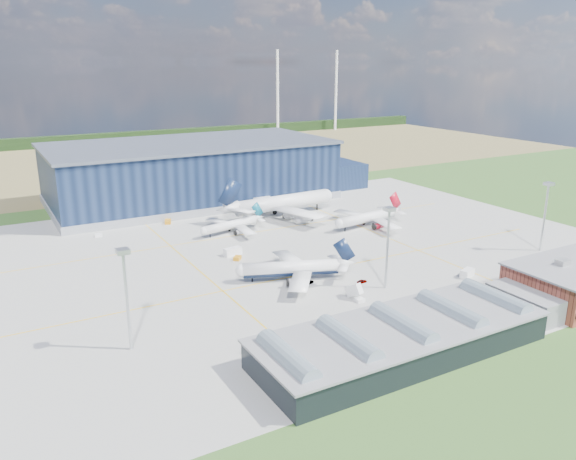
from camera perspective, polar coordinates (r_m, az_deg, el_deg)
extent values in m
plane|color=#315B22|center=(175.42, 1.11, -3.24)|extent=(600.00, 600.00, 0.00)
cube|color=#A09F9A|center=(183.59, -0.48, -2.31)|extent=(220.00, 160.00, 0.06)
cube|color=yellow|center=(167.41, 2.86, -4.23)|extent=(180.00, 0.40, 0.02)
cube|color=yellow|center=(204.73, -3.88, -0.31)|extent=(180.00, 0.40, 0.02)
cube|color=yellow|center=(171.90, -9.28, -3.87)|extent=(0.40, 120.00, 0.02)
cube|color=yellow|center=(205.02, 9.34, -0.47)|extent=(0.40, 120.00, 0.02)
cube|color=olive|center=(376.25, -16.32, 6.88)|extent=(600.00, 220.00, 0.01)
cube|color=black|center=(453.20, -18.81, 8.74)|extent=(600.00, 8.00, 8.00)
cylinder|color=white|center=(491.84, -1.07, 13.80)|extent=(2.40, 2.40, 70.00)
cylinder|color=white|center=(523.08, 4.89, 13.92)|extent=(2.40, 2.40, 70.00)
cube|color=#101C36|center=(255.74, -9.82, 5.79)|extent=(120.00, 60.00, 25.00)
cube|color=gray|center=(257.97, -9.71, 3.41)|extent=(121.00, 61.00, 3.20)
cube|color=#545B6A|center=(253.65, -9.97, 8.67)|extent=(122.00, 62.00, 1.20)
cube|color=#101C36|center=(284.64, 4.40, 5.75)|extent=(24.00, 30.00, 12.00)
cube|color=black|center=(176.77, 25.27, -3.72)|extent=(44.00, 0.40, 1.40)
cube|color=black|center=(175.68, 25.41, -2.65)|extent=(44.00, 0.40, 1.40)
cube|color=#B9B9B4|center=(161.80, 26.11, -2.97)|extent=(3.20, 2.60, 1.60)
cube|color=black|center=(124.18, 11.47, -10.89)|extent=(65.00, 22.00, 6.00)
cube|color=slate|center=(122.75, 11.56, -9.57)|extent=(66.00, 23.00, 0.50)
cube|color=slate|center=(151.51, 23.11, -6.75)|extent=(10.00, 18.00, 6.00)
cylinder|color=gray|center=(108.06, -0.07, -12.93)|extent=(4.40, 18.00, 4.40)
cylinder|color=gray|center=(114.74, 6.15, -11.15)|extent=(4.40, 18.00, 4.40)
cylinder|color=gray|center=(122.67, 11.56, -9.48)|extent=(4.40, 18.00, 4.40)
cylinder|color=gray|center=(131.60, 16.23, -7.96)|extent=(4.40, 18.00, 4.40)
cylinder|color=gray|center=(141.37, 20.25, -6.60)|extent=(4.40, 18.00, 4.40)
cylinder|color=silver|center=(124.37, -16.01, -7.11)|extent=(0.70, 0.70, 22.00)
cube|color=silver|center=(120.32, -16.45, -2.08)|extent=(2.60, 2.60, 1.00)
cylinder|color=silver|center=(154.12, 10.05, -2.04)|extent=(0.70, 0.70, 22.00)
cube|color=silver|center=(150.87, 10.27, 2.10)|extent=(2.60, 2.60, 1.00)
cylinder|color=silver|center=(200.55, 24.59, 1.06)|extent=(0.70, 0.70, 22.00)
cube|color=silver|center=(198.06, 24.99, 4.27)|extent=(2.60, 2.60, 1.00)
cube|color=orange|center=(172.81, 5.07, -3.37)|extent=(2.59, 3.74, 1.45)
cube|color=orange|center=(177.38, -5.17, -2.87)|extent=(3.38, 3.41, 1.25)
cube|color=white|center=(181.76, -5.64, -2.19)|extent=(5.95, 3.13, 2.49)
cube|color=white|center=(224.92, 8.28, 1.36)|extent=(4.72, 3.86, 1.97)
cube|color=orange|center=(221.09, -12.10, 0.83)|extent=(3.36, 4.10, 1.55)
cube|color=white|center=(210.89, -18.68, -0.52)|extent=(2.94, 2.26, 1.14)
cube|color=white|center=(170.94, 17.75, -4.20)|extent=(5.40, 3.79, 2.36)
cube|color=white|center=(149.49, 6.71, -6.41)|extent=(2.82, 4.83, 2.90)
imported|color=#99999E|center=(160.14, 7.52, -5.18)|extent=(3.22, 1.58, 1.06)
imported|color=#99999E|center=(157.82, 2.05, -5.34)|extent=(4.04, 2.70, 1.26)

